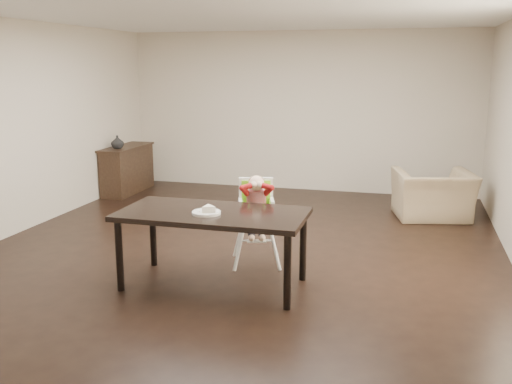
# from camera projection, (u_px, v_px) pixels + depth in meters

# --- Properties ---
(ground) EXTENTS (7.00, 7.00, 0.00)m
(ground) POSITION_uv_depth(u_px,v_px,m) (242.00, 249.00, 6.73)
(ground) COLOR black
(ground) RESTS_ON ground
(room_walls) EXTENTS (6.02, 7.02, 2.71)m
(room_walls) POSITION_uv_depth(u_px,v_px,m) (241.00, 90.00, 6.33)
(room_walls) COLOR beige
(room_walls) RESTS_ON ground
(dining_table) EXTENTS (1.80, 0.90, 0.75)m
(dining_table) POSITION_uv_depth(u_px,v_px,m) (213.00, 219.00, 5.50)
(dining_table) COLOR black
(dining_table) RESTS_ON ground
(high_chair) EXTENTS (0.51, 0.51, 0.98)m
(high_chair) POSITION_uv_depth(u_px,v_px,m) (256.00, 201.00, 6.15)
(high_chair) COLOR white
(high_chair) RESTS_ON ground
(plate) EXTENTS (0.29, 0.29, 0.08)m
(plate) POSITION_uv_depth(u_px,v_px,m) (207.00, 211.00, 5.39)
(plate) COLOR white
(plate) RESTS_ON dining_table
(armchair) EXTENTS (1.16, 0.89, 0.91)m
(armchair) POSITION_uv_depth(u_px,v_px,m) (433.00, 187.00, 8.02)
(armchair) COLOR tan
(armchair) RESTS_ON ground
(sideboard) EXTENTS (0.44, 1.26, 0.79)m
(sideboard) POSITION_uv_depth(u_px,v_px,m) (127.00, 169.00, 9.70)
(sideboard) COLOR black
(sideboard) RESTS_ON ground
(vase) EXTENTS (0.25, 0.26, 0.21)m
(vase) POSITION_uv_depth(u_px,v_px,m) (117.00, 142.00, 9.32)
(vase) COLOR #99999E
(vase) RESTS_ON sideboard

